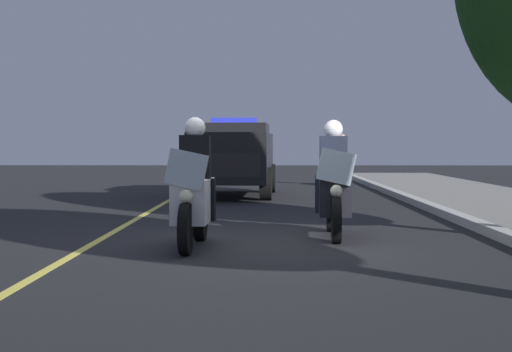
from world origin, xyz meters
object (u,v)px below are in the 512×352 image
object	(u,v)px
police_motorcycle_lead_right	(334,189)
cyclist_background	(342,160)
police_motorcycle_lead_left	(194,194)
police_suv	(234,155)

from	to	relation	value
police_motorcycle_lead_right	cyclist_background	distance (m)	14.48
police_motorcycle_lead_left	cyclist_background	size ratio (longest dim) A/B	1.22
cyclist_background	police_motorcycle_lead_left	bearing A→B (deg)	-12.36
police_suv	cyclist_background	distance (m)	6.21
police_suv	cyclist_background	world-z (taller)	police_suv
cyclist_background	police_suv	bearing A→B (deg)	-32.37
police_motorcycle_lead_left	cyclist_background	bearing A→B (deg)	167.64
police_suv	police_motorcycle_lead_right	bearing A→B (deg)	11.43
police_motorcycle_lead_right	police_suv	size ratio (longest dim) A/B	0.43
police_motorcycle_lead_left	police_motorcycle_lead_right	distance (m)	2.26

